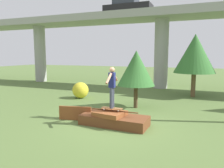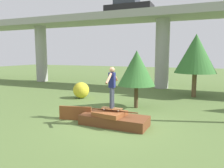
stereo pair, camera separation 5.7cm
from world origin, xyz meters
name	(u,v)px [view 2 (the right image)]	position (x,y,z in m)	size (l,w,h in m)	color
ground_plane	(114,125)	(0.00, 0.00, 0.00)	(80.00, 80.00, 0.00)	#567038
scrap_pile	(114,119)	(-0.02, -0.01, 0.23)	(2.63, 1.21, 0.59)	brown
scrap_plank_loose	(75,113)	(-1.74, -0.01, 0.29)	(1.36, 0.37, 0.58)	brown
skateboard	(112,108)	(-0.08, -0.03, 0.67)	(0.84, 0.25, 0.09)	brown
skater	(112,85)	(-0.08, -0.03, 1.58)	(0.23, 1.18, 1.56)	#383D4C
highway_overpass	(163,22)	(0.00, 10.23, 5.25)	(44.00, 3.43, 6.10)	#9E9E99
car_on_overpass_mid	(128,7)	(-2.92, 10.31, 6.64)	(3.92, 1.70, 1.34)	black
tree_behind_left	(196,54)	(2.60, 7.24, 2.76)	(2.56, 2.56, 4.00)	brown
tree_behind_right	(137,68)	(-0.01, 3.02, 2.02)	(1.88, 1.88, 2.91)	#4C3823
bush_yellow_flowering	(81,90)	(-3.88, 4.10, 0.50)	(1.00, 1.00, 1.00)	gold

